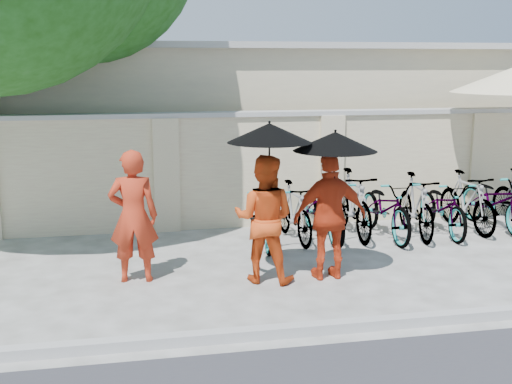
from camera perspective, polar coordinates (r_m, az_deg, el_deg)
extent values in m
plane|color=#B8B8B6|center=(8.73, 0.10, -8.20)|extent=(80.00, 80.00, 0.00)
cube|color=#A1A1A1|center=(7.16, 2.84, -12.22)|extent=(40.00, 0.16, 0.12)
cube|color=beige|center=(11.72, 1.81, 1.93)|extent=(20.00, 0.30, 2.00)
cube|color=beige|center=(15.55, 2.26, 6.49)|extent=(14.00, 6.00, 3.20)
imported|color=#B62E16|center=(8.78, -10.85, -2.13)|extent=(0.70, 0.49, 1.81)
imported|color=#D54514|center=(8.64, 0.73, -2.39)|extent=(1.04, 0.95, 1.74)
cylinder|color=black|center=(8.44, 1.18, 1.73)|extent=(0.02, 0.02, 1.05)
cone|color=black|center=(8.37, 1.20, 5.29)|extent=(1.11, 1.11, 0.25)
imported|color=red|center=(8.79, 6.60, -2.18)|extent=(1.04, 0.47, 1.75)
cylinder|color=black|center=(8.61, 6.98, 1.44)|extent=(0.02, 0.02, 0.92)
cone|color=black|center=(8.54, 7.05, 4.49)|extent=(1.12, 1.12, 0.26)
cylinder|color=#A1A1A1|center=(12.71, 21.65, -2.49)|extent=(0.55, 0.55, 0.11)
imported|color=gray|center=(10.45, 0.75, -2.05)|extent=(0.81, 1.94, 1.00)
imported|color=gray|center=(10.68, 3.39, -1.78)|extent=(0.62, 1.68, 0.99)
imported|color=gray|center=(10.86, 6.05, -1.49)|extent=(0.77, 2.00, 1.03)
imported|color=gray|center=(11.06, 8.61, -1.05)|extent=(0.58, 1.91, 1.14)
imported|color=gray|center=(11.10, 11.48, -1.40)|extent=(0.73, 1.97, 1.03)
imported|color=gray|center=(11.29, 14.02, -1.19)|extent=(0.70, 1.83, 1.07)
imported|color=gray|center=(11.56, 16.31, -1.27)|extent=(0.74, 1.87, 0.97)
imported|color=gray|center=(11.93, 18.24, -0.80)|extent=(0.61, 1.77, 1.05)
imported|color=gray|center=(12.16, 20.54, -0.76)|extent=(0.87, 2.03, 1.04)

